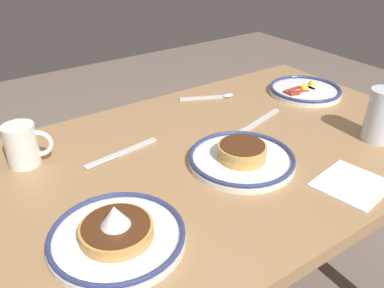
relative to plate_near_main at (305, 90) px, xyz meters
name	(u,v)px	position (x,y,z in m)	size (l,w,h in m)	color
dining_table	(220,182)	(0.47, 0.14, -0.11)	(1.27, 0.79, 0.74)	#A0784E
plate_near_main	(305,90)	(0.00, 0.00, 0.00)	(0.24, 0.24, 0.04)	white
plate_center_pancakes	(243,157)	(0.46, 0.22, 0.00)	(0.26, 0.26, 0.05)	white
plate_far_companion	(117,234)	(0.84, 0.29, 0.01)	(0.26, 0.26, 0.08)	white
coffee_mug	(23,145)	(0.90, -0.08, 0.04)	(0.11, 0.08, 0.10)	white
drinking_glass	(380,118)	(0.09, 0.33, 0.05)	(0.08, 0.08, 0.14)	silver
paper_napkin	(352,184)	(0.33, 0.43, -0.01)	(0.15, 0.14, 0.00)	white
fork_near	(259,121)	(0.28, 0.07, -0.01)	(0.20, 0.07, 0.01)	silver
butter_knife	(122,153)	(0.69, 0.01, -0.01)	(0.21, 0.04, 0.01)	silver
tea_spoon	(215,97)	(0.27, -0.15, -0.01)	(0.17, 0.09, 0.01)	silver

